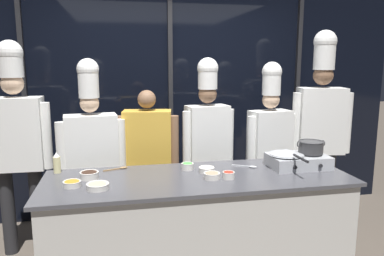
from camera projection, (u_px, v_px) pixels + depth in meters
window_wall_back at (170, 101)px, 4.40m from camera, size 5.61×0.09×2.70m
demo_counter at (198, 229)px, 3.08m from camera, size 2.44×0.83×0.91m
portable_stove at (298, 161)px, 3.25m from camera, size 0.50×0.35×0.12m
frying_pan at (286, 152)px, 3.20m from camera, size 0.31×0.53×0.05m
stock_pot at (311, 147)px, 3.25m from camera, size 0.24×0.22×0.11m
squeeze_bottle_oil at (57, 163)px, 3.08m from camera, size 0.06×0.06×0.17m
prep_bowl_soy_glaze at (89, 175)px, 2.93m from camera, size 0.15×0.15×0.06m
prep_bowl_ginger at (98, 186)px, 2.70m from camera, size 0.16×0.16×0.04m
prep_bowl_scallions at (188, 166)px, 3.18m from camera, size 0.10×0.10×0.06m
prep_bowl_mushrooms at (212, 175)px, 2.94m from camera, size 0.13×0.13×0.05m
prep_bowl_carrots at (72, 183)px, 2.75m from camera, size 0.13×0.13×0.04m
prep_bowl_onion at (207, 169)px, 3.10m from camera, size 0.13×0.13×0.04m
prep_bowl_chili_flakes at (229, 175)px, 2.94m from camera, size 0.10×0.10×0.05m
serving_spoon_slotted at (120, 168)px, 3.20m from camera, size 0.21×0.09×0.02m
serving_spoon_solid at (249, 166)px, 3.25m from camera, size 0.20×0.14×0.02m
chef_head at (17, 135)px, 3.42m from camera, size 0.63×0.26×2.00m
chef_sous at (92, 148)px, 3.50m from camera, size 0.62×0.30×1.84m
person_guest at (148, 153)px, 3.69m from camera, size 0.61×0.31×1.54m
chef_line at (207, 136)px, 3.77m from camera, size 0.54×0.29×1.85m
chef_pastry at (270, 139)px, 3.83m from camera, size 0.54×0.29×1.81m
chef_apprentice at (321, 119)px, 3.92m from camera, size 0.62×0.32×2.13m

